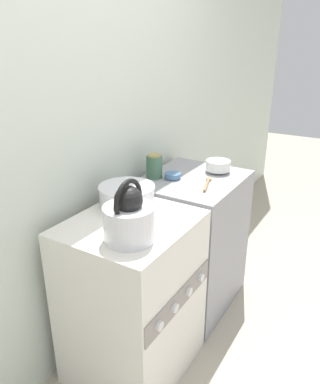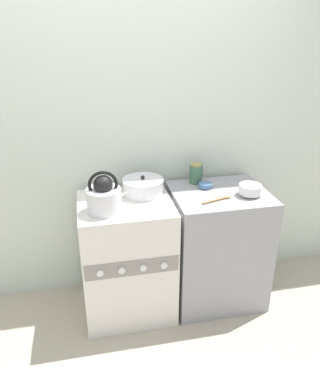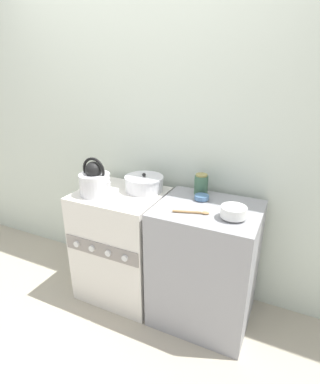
% 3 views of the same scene
% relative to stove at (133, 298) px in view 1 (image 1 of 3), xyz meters
% --- Properties ---
extents(ground_plane, '(12.00, 12.00, 0.00)m').
position_rel_stove_xyz_m(ground_plane, '(-0.00, -0.27, -0.44)').
color(ground_plane, '#B2A893').
extents(wall_back, '(7.00, 0.06, 2.50)m').
position_rel_stove_xyz_m(wall_back, '(-0.00, 0.37, 0.81)').
color(wall_back, silver).
rests_on(wall_back, ground_plane).
extents(stove, '(0.63, 0.57, 0.88)m').
position_rel_stove_xyz_m(stove, '(0.00, 0.00, 0.00)').
color(stove, silver).
rests_on(stove, ground_plane).
extents(counter, '(0.67, 0.57, 0.89)m').
position_rel_stove_xyz_m(counter, '(0.67, 0.01, 0.01)').
color(counter, '#99999E').
rests_on(counter, ground_plane).
extents(kettle, '(0.27, 0.22, 0.28)m').
position_rel_stove_xyz_m(kettle, '(-0.14, -0.10, 0.54)').
color(kettle, silver).
rests_on(kettle, stove).
extents(cooking_pot, '(0.29, 0.29, 0.14)m').
position_rel_stove_xyz_m(cooking_pot, '(0.14, 0.12, 0.49)').
color(cooking_pot, silver).
rests_on(cooking_pot, stove).
extents(enamel_bowl, '(0.15, 0.15, 0.08)m').
position_rel_stove_xyz_m(enamel_bowl, '(0.85, -0.08, 0.49)').
color(enamel_bowl, white).
rests_on(enamel_bowl, counter).
extents(small_ceramic_bowl, '(0.10, 0.10, 0.04)m').
position_rel_stove_xyz_m(small_ceramic_bowl, '(0.59, 0.11, 0.47)').
color(small_ceramic_bowl, '#4C729E').
rests_on(small_ceramic_bowl, counter).
extents(storage_jar, '(0.10, 0.10, 0.15)m').
position_rel_stove_xyz_m(storage_jar, '(0.55, 0.21, 0.52)').
color(storage_jar, '#3F664C').
rests_on(storage_jar, counter).
extents(wooden_spoon, '(0.23, 0.09, 0.02)m').
position_rel_stove_xyz_m(wooden_spoon, '(0.61, -0.11, 0.46)').
color(wooden_spoon, '#A37A4C').
rests_on(wooden_spoon, counter).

